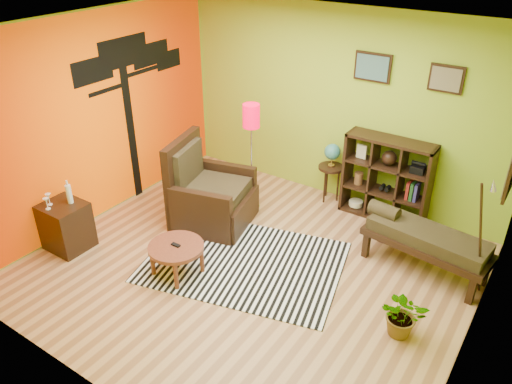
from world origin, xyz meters
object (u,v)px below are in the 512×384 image
Objects in this scene: cube_shelf at (387,180)px; globe_table at (332,158)px; armchair at (209,198)px; side_cabinet at (66,226)px; bench at (424,238)px; floor_lamp at (251,126)px; potted_plant at (403,319)px; coffee_table at (176,250)px.

globe_table is at bearing 178.67° from cube_shelf.
cube_shelf is (1.99, 1.45, 0.24)m from armchair.
bench is (3.93, 2.08, 0.12)m from side_cabinet.
floor_lamp reaches higher than globe_table.
cube_shelf is (1.70, 0.83, -0.69)m from floor_lamp.
globe_table is 0.87m from cube_shelf.
potted_plant is (1.87, -2.10, -0.49)m from globe_table.
side_cabinet is 4.31m from cube_shelf.
bench reaches higher than potted_plant.
bench is at bearing 11.40° from armchair.
armchair is 2.48m from cube_shelf.
floor_lamp is 3.11× the size of potted_plant.
side_cabinet is 4.22m from potted_plant.
bench is 3.03× the size of potted_plant.
side_cabinet is 3.76m from globe_table.
side_cabinet is 0.79× the size of cube_shelf.
armchair is 1.00× the size of cube_shelf.
side_cabinet is (-1.12, -1.52, -0.05)m from armchair.
coffee_table is 2.64m from potted_plant.
coffee_table is at bearing 13.20° from side_cabinet.
side_cabinet is (-1.55, -0.36, -0.03)m from coffee_table.
armchair is at bearing 110.32° from coffee_table.
coffee_table is 2.02m from floor_lamp.
floor_lamp is at bearing 65.26° from armchair.
bench is (1.68, -0.91, -0.25)m from globe_table.
coffee_table is at bearing -104.97° from globe_table.
globe_table is 1.78× the size of potted_plant.
floor_lamp is at bearing 94.46° from coffee_table.
armchair is 1.89m from side_cabinet.
bench is (2.52, -0.06, -0.85)m from floor_lamp.
armchair reaches higher than side_cabinet.
side_cabinet reaches higher than potted_plant.
side_cabinet reaches higher than bench.
globe_table is 0.59× the size of bench.
coffee_table is 0.55× the size of cube_shelf.
side_cabinet is at bearing -136.34° from cube_shelf.
cube_shelf reaches higher than side_cabinet.
cube_shelf is at bearing 43.66° from side_cabinet.
armchair is at bearing -127.48° from globe_table.
armchair is 0.78× the size of bench.
floor_lamp is 1.75× the size of globe_table.
globe_table is at bearing 75.03° from coffee_table.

